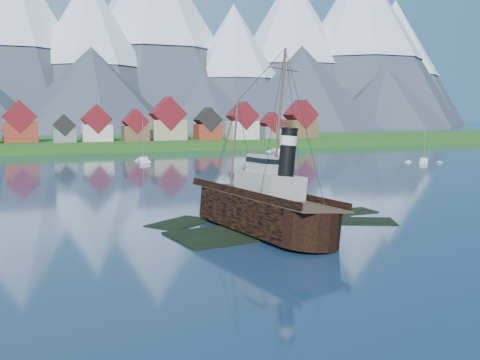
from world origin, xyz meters
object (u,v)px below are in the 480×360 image
object	(u,v)px
sailboat_d	(424,162)
sailboat_e	(143,161)
sailboat_f	(276,152)
tugboat_wreck	(254,205)

from	to	relation	value
sailboat_d	sailboat_e	world-z (taller)	sailboat_e
sailboat_e	sailboat_f	size ratio (longest dim) A/B	1.05
tugboat_wreck	sailboat_f	size ratio (longest dim) A/B	2.39
sailboat_d	sailboat_f	bearing A→B (deg)	153.74
sailboat_e	sailboat_f	bearing A→B (deg)	27.51
sailboat_d	sailboat_f	world-z (taller)	sailboat_f
tugboat_wreck	sailboat_d	size ratio (longest dim) A/B	2.44
sailboat_d	sailboat_e	bearing A→B (deg)	-160.96
sailboat_d	sailboat_e	xyz separation A→B (m)	(-71.58, 30.32, 0.00)
sailboat_e	sailboat_f	world-z (taller)	sailboat_e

